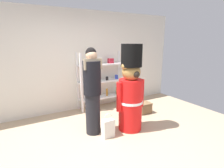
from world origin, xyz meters
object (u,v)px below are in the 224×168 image
teddy_bear_guard (131,91)px  display_crate (144,108)px  merchandise_shelf (102,80)px  person_shopper (92,91)px  shopping_bag (108,128)px

teddy_bear_guard → display_crate: bearing=33.3°
merchandise_shelf → display_crate: size_ratio=4.58×
person_shopper → display_crate: bearing=11.1°
merchandise_shelf → display_crate: merchandise_shelf is taller
merchandise_shelf → person_shopper: 1.52m
display_crate → person_shopper: bearing=-168.9°
shopping_bag → display_crate: size_ratio=1.45×
person_shopper → shopping_bag: size_ratio=3.52×
merchandise_shelf → display_crate: bearing=-52.6°
person_shopper → shopping_bag: bearing=-57.9°
display_crate → merchandise_shelf: bearing=127.4°
merchandise_shelf → teddy_bear_guard: bearing=-93.2°
display_crate → teddy_bear_guard: bearing=-146.7°
person_shopper → display_crate: person_shopper is taller
teddy_bear_guard → shopping_bag: bearing=-173.6°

